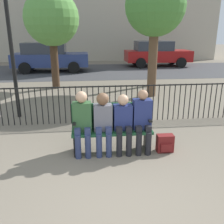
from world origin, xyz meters
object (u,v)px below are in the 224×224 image
tree_2 (52,19)px  parked_car_1 (49,57)px  seated_person_3 (142,118)px  tree_1 (155,7)px  seated_person_2 (123,121)px  lamp_post (9,30)px  backpack (165,143)px  seated_person_1 (103,120)px  parked_car_0 (156,53)px  seated_person_0 (82,120)px  park_bench (112,126)px

tree_2 → parked_car_1: (-0.81, 4.49, -1.82)m
seated_person_3 → tree_1: 4.99m
seated_person_2 → lamp_post: (-2.50, 2.37, 1.61)m
backpack → parked_car_1: (-3.50, 10.49, 0.68)m
tree_1 → seated_person_3: bearing=-107.0°
seated_person_1 → tree_2: 6.42m
seated_person_2 → parked_car_0: parked_car_0 is taller
seated_person_1 → tree_1: 5.24m
lamp_post → parked_car_1: bearing=91.3°
seated_person_1 → backpack: seated_person_1 is taller
seated_person_0 → backpack: (1.57, -0.08, -0.51)m
park_bench → seated_person_1: 0.28m
backpack → tree_1: bearing=78.9°
seated_person_1 → parked_car_0: 12.74m
seated_person_2 → parked_car_1: bearing=104.5°
tree_1 → seated_person_2: bearing=-111.4°
parked_car_1 → backpack: bearing=-71.5°
parked_car_1 → seated_person_2: bearing=-75.5°
tree_2 → parked_car_1: size_ratio=0.89×
tree_1 → lamp_post: (-4.17, -1.87, -0.73)m
park_bench → parked_car_1: 10.58m
park_bench → seated_person_0: (-0.55, -0.13, 0.19)m
park_bench → backpack: bearing=-11.3°
seated_person_1 → lamp_post: (-2.13, 2.37, 1.57)m
lamp_post → parked_car_0: (6.51, 9.60, -1.40)m
park_bench → backpack: (1.02, -0.20, -0.32)m
parked_car_0 → seated_person_2: bearing=-108.5°
lamp_post → seated_person_0: bearing=-53.6°
park_bench → seated_person_1: seated_person_1 is taller
seated_person_0 → seated_person_1: seated_person_0 is taller
park_bench → seated_person_2: seated_person_2 is taller
tree_1 → parked_car_1: bearing=125.2°
seated_person_3 → parked_car_1: (-3.05, 10.41, 0.17)m
seated_person_1 → parked_car_0: bearing=69.9°
seated_person_1 → tree_2: bearing=104.2°
park_bench → tree_2: bearing=106.1°
seated_person_0 → backpack: seated_person_0 is taller
seated_person_3 → seated_person_1: bearing=-179.8°
seated_person_0 → seated_person_1: (0.38, -0.00, -0.01)m
park_bench → lamp_post: 3.66m
park_bench → parked_car_1: bearing=103.6°
backpack → parked_car_1: size_ratio=0.08×
seated_person_2 → tree_1: tree_1 is taller
seated_person_0 → park_bench: bearing=12.8°
tree_1 → parked_car_1: (-4.35, 6.17, -2.13)m
park_bench → seated_person_0: seated_person_0 is taller
seated_person_1 → seated_person_3: size_ratio=0.97×
seated_person_0 → tree_1: bearing=60.3°
seated_person_1 → seated_person_3: bearing=0.2°
parked_car_0 → parked_car_1: same height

